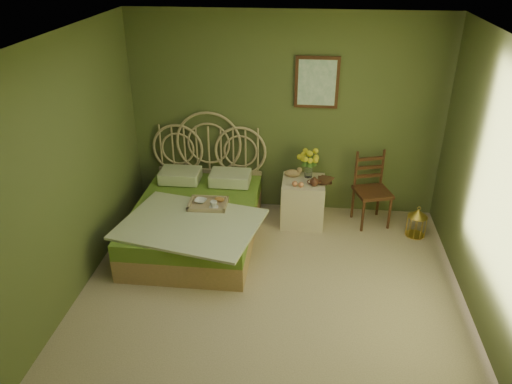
# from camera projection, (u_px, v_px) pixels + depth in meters

# --- Properties ---
(floor) EXTENTS (4.50, 4.50, 0.00)m
(floor) POSITION_uv_depth(u_px,v_px,m) (269.00, 312.00, 4.98)
(floor) COLOR #C5AD8E
(floor) RESTS_ON ground
(ceiling) EXTENTS (4.50, 4.50, 0.00)m
(ceiling) POSITION_uv_depth(u_px,v_px,m) (272.00, 46.00, 3.79)
(ceiling) COLOR silver
(ceiling) RESTS_ON wall_back
(wall_back) EXTENTS (4.00, 0.00, 4.00)m
(wall_back) POSITION_uv_depth(u_px,v_px,m) (285.00, 116.00, 6.37)
(wall_back) COLOR #51592F
(wall_back) RESTS_ON floor
(wall_left) EXTENTS (0.00, 4.50, 4.50)m
(wall_left) POSITION_uv_depth(u_px,v_px,m) (53.00, 186.00, 4.58)
(wall_left) COLOR #51592F
(wall_left) RESTS_ON floor
(wall_right) EXTENTS (0.00, 4.50, 4.50)m
(wall_right) POSITION_uv_depth(u_px,v_px,m) (507.00, 210.00, 4.19)
(wall_right) COLOR #51592F
(wall_right) RESTS_ON floor
(wall_art) EXTENTS (0.54, 0.04, 0.64)m
(wall_art) POSITION_uv_depth(u_px,v_px,m) (317.00, 83.00, 6.10)
(wall_art) COLOR #37190F
(wall_art) RESTS_ON wall_back
(bed) EXTENTS (1.69, 2.14, 1.32)m
(bed) POSITION_uv_depth(u_px,v_px,m) (196.00, 217.00, 6.08)
(bed) COLOR tan
(bed) RESTS_ON floor
(nightstand) EXTENTS (0.54, 0.54, 1.02)m
(nightstand) POSITION_uv_depth(u_px,v_px,m) (303.00, 197.00, 6.41)
(nightstand) COLOR beige
(nightstand) RESTS_ON floor
(chair) EXTENTS (0.52, 0.52, 0.94)m
(chair) POSITION_uv_depth(u_px,v_px,m) (373.00, 184.00, 6.37)
(chair) COLOR #37190F
(chair) RESTS_ON floor
(birdcage) EXTENTS (0.24, 0.24, 0.36)m
(birdcage) POSITION_uv_depth(u_px,v_px,m) (417.00, 223.00, 6.19)
(birdcage) COLOR gold
(birdcage) RESTS_ON floor
(book_lower) EXTENTS (0.17, 0.23, 0.02)m
(book_lower) POSITION_uv_depth(u_px,v_px,m) (318.00, 180.00, 6.29)
(book_lower) COLOR #381E0F
(book_lower) RESTS_ON nightstand
(book_upper) EXTENTS (0.26, 0.29, 0.02)m
(book_upper) POSITION_uv_depth(u_px,v_px,m) (318.00, 179.00, 6.28)
(book_upper) COLOR #472819
(book_upper) RESTS_ON nightstand
(cereal_bowl) EXTENTS (0.17, 0.17, 0.03)m
(cereal_bowl) POSITION_uv_depth(u_px,v_px,m) (201.00, 201.00, 5.95)
(cereal_bowl) COLOR white
(cereal_bowl) RESTS_ON bed
(coffee_cup) EXTENTS (0.10, 0.10, 0.08)m
(coffee_cup) POSITION_uv_depth(u_px,v_px,m) (214.00, 204.00, 5.83)
(coffee_cup) COLOR white
(coffee_cup) RESTS_ON bed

